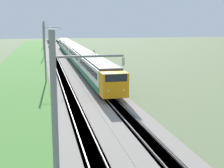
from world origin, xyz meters
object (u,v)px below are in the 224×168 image
object	(u,v)px
catenary_mast_near	(58,149)
catenary_mast_far	(44,41)
passenger_train	(75,52)
catenary_mast_mid	(45,51)
catenary_mast_distant	(43,35)

from	to	relation	value
catenary_mast_near	catenary_mast_far	world-z (taller)	catenary_mast_far
catenary_mast_near	passenger_train	bearing A→B (deg)	-6.29
catenary_mast_mid	catenary_mast_far	size ratio (longest dim) A/B	1.08
catenary_mast_far	catenary_mast_near	bearing A→B (deg)	-180.00
passenger_train	catenary_mast_distant	size ratio (longest dim) A/B	9.12
catenary_mast_mid	catenary_mast_far	world-z (taller)	catenary_mast_mid
passenger_train	catenary_mast_far	world-z (taller)	catenary_mast_far
passenger_train	catenary_mast_distant	xyz separation A→B (m)	(48.19, 6.96, 2.46)
passenger_train	catenary_mast_near	bearing A→B (deg)	-6.29
catenary_mast_mid	catenary_mast_far	distance (m)	37.08
catenary_mast_near	catenary_mast_distant	distance (m)	111.24
passenger_train	catenary_mast_mid	world-z (taller)	catenary_mast_mid
catenary_mast_mid	catenary_mast_distant	bearing A→B (deg)	0.00
catenary_mast_near	catenary_mast_mid	world-z (taller)	catenary_mast_mid
catenary_mast_near	catenary_mast_distant	world-z (taller)	catenary_mast_distant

